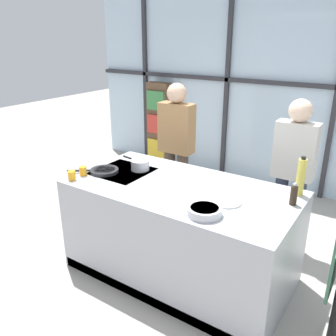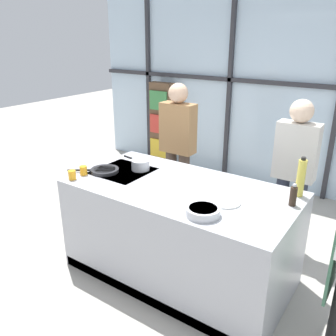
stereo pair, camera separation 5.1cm
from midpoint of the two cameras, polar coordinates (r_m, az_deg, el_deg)
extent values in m
plane|color=#ADA89E|center=(3.63, 1.45, -16.31)|extent=(18.00, 18.00, 0.00)
cube|color=silver|center=(5.34, 16.98, 11.45)|extent=(6.40, 0.04, 2.80)
cube|color=#2D2D33|center=(5.28, 16.97, 12.89)|extent=(6.40, 0.06, 0.06)
cube|color=#2D2D33|center=(6.35, -3.87, 13.64)|extent=(0.06, 0.06, 2.80)
cube|color=#2D2D33|center=(5.57, 9.12, 12.42)|extent=(0.06, 0.06, 2.80)
cube|color=#2D2D33|center=(5.13, 25.10, 10.05)|extent=(0.06, 0.06, 2.80)
cube|color=brown|center=(6.16, -1.70, 6.96)|extent=(0.41, 0.16, 1.43)
cube|color=gold|center=(6.19, -2.17, 3.19)|extent=(0.34, 0.03, 0.31)
cube|color=red|center=(6.08, -2.22, 7.04)|extent=(0.34, 0.03, 0.31)
cube|color=#3D8447|center=(6.00, -2.28, 10.75)|extent=(0.34, 0.03, 0.31)
cube|color=#A8AAB2|center=(3.37, 1.52, -10.09)|extent=(2.03, 1.06, 0.91)
cube|color=black|center=(3.54, -7.72, -0.58)|extent=(0.52, 0.52, 0.01)
cube|color=black|center=(3.26, -3.71, -20.14)|extent=(1.99, 0.03, 0.10)
cylinder|color=#38383D|center=(3.53, -10.57, -0.75)|extent=(0.13, 0.13, 0.01)
cylinder|color=#38383D|center=(3.37, -7.50, -1.62)|extent=(0.13, 0.13, 0.01)
cylinder|color=#38383D|center=(3.70, -7.92, 0.43)|extent=(0.13, 0.13, 0.01)
cylinder|color=#38383D|center=(3.55, -4.88, -0.34)|extent=(0.13, 0.13, 0.01)
cylinder|color=#47382D|center=(4.45, 2.00, -2.67)|extent=(0.14, 0.14, 0.83)
cylinder|color=#47382D|center=(4.55, -0.05, -2.14)|extent=(0.14, 0.14, 0.83)
cube|color=#A37547|center=(4.27, 1.02, 6.42)|extent=(0.43, 0.19, 0.60)
sphere|color=#D8AD8C|center=(4.19, 1.06, 11.92)|extent=(0.23, 0.23, 0.23)
cylinder|color=#232838|center=(3.98, 19.47, -7.10)|extent=(0.13, 0.13, 0.80)
cylinder|color=#232838|center=(4.02, 16.95, -6.52)|extent=(0.13, 0.13, 0.80)
cube|color=beige|center=(3.75, 19.38, 2.64)|extent=(0.41, 0.18, 0.58)
sphere|color=beige|center=(3.65, 20.13, 8.64)|extent=(0.23, 0.23, 0.23)
cylinder|color=#232326|center=(3.53, -10.59, -0.44)|extent=(0.28, 0.28, 0.03)
cylinder|color=#B26B2D|center=(3.52, -10.61, -0.25)|extent=(0.22, 0.22, 0.01)
cylinder|color=#232326|center=(3.56, -14.57, -0.41)|extent=(0.19, 0.15, 0.02)
cylinder|color=silver|center=(3.53, -4.91, 0.49)|extent=(0.18, 0.18, 0.10)
cylinder|color=silver|center=(3.52, -4.93, 1.21)|extent=(0.19, 0.19, 0.01)
cylinder|color=black|center=(3.64, -6.70, 1.62)|extent=(0.16, 0.05, 0.02)
cylinder|color=white|center=(2.90, 8.87, -5.36)|extent=(0.24, 0.24, 0.01)
cylinder|color=silver|center=(2.68, 5.32, -6.90)|extent=(0.26, 0.26, 0.06)
cylinder|color=#4C4C51|center=(2.67, 5.34, -6.41)|extent=(0.21, 0.21, 0.01)
cylinder|color=#E0CC4C|center=(3.13, 20.09, -1.41)|extent=(0.07, 0.07, 0.32)
cylinder|color=black|center=(3.07, 20.47, 1.53)|extent=(0.04, 0.04, 0.02)
cylinder|color=#332319|center=(2.96, 19.04, -4.20)|extent=(0.06, 0.06, 0.16)
sphere|color=#B2B2B7|center=(2.93, 19.26, -2.52)|extent=(0.03, 0.03, 0.03)
cylinder|color=orange|center=(3.40, -15.59, -1.18)|extent=(0.07, 0.07, 0.09)
cylinder|color=orange|center=(3.49, -13.88, -0.47)|extent=(0.07, 0.07, 0.09)
camera|label=1|loc=(0.03, -90.44, -0.17)|focal=38.00mm
camera|label=2|loc=(0.03, 89.56, 0.17)|focal=38.00mm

